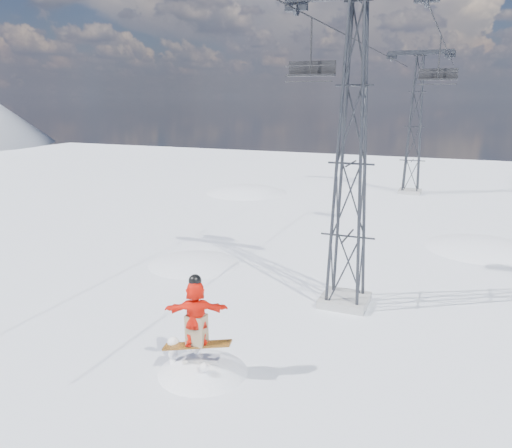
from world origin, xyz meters
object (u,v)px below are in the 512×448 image
object	(u,v)px
lift_tower_near	(351,164)
snowboarder_jump	(204,419)
lift_chair_near	(311,70)
lift_tower_far	(415,127)

from	to	relation	value
lift_tower_near	snowboarder_jump	bearing A→B (deg)	-112.88
lift_tower_near	lift_chair_near	world-z (taller)	lift_tower_near
lift_tower_near	lift_tower_far	xyz separation A→B (m)	(0.00, 25.00, 0.00)
lift_tower_far	snowboarder_jump	bearing A→B (deg)	-95.00
lift_tower_near	lift_chair_near	size ratio (longest dim) A/B	4.70
lift_tower_far	lift_chair_near	xyz separation A→B (m)	(-2.20, -22.96, 3.44)
snowboarder_jump	lift_chair_near	size ratio (longest dim) A/B	2.91
lift_tower_near	lift_tower_far	world-z (taller)	same
lift_tower_near	lift_chair_near	bearing A→B (deg)	137.16
lift_tower_far	snowboarder_jump	world-z (taller)	lift_tower_far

